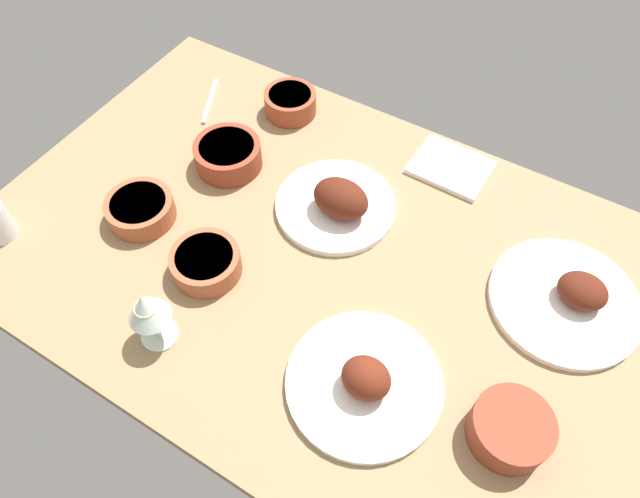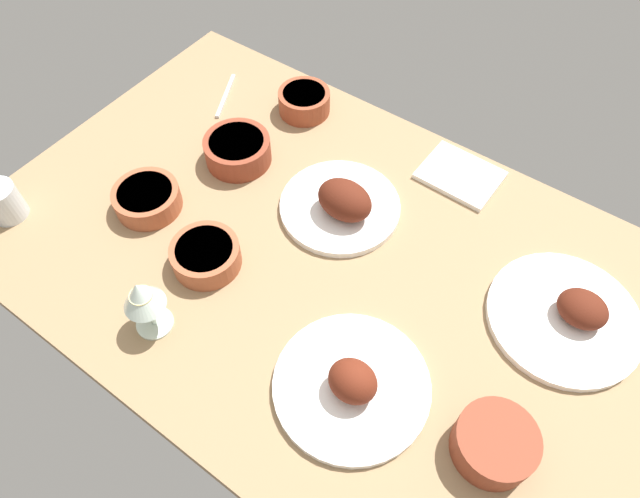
{
  "view_description": "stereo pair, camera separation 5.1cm",
  "coord_description": "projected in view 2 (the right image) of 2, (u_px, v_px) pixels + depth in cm",
  "views": [
    {
      "loc": [
        33.41,
        -55.69,
        98.4
      ],
      "look_at": [
        0.0,
        0.0,
        6.0
      ],
      "focal_mm": 31.45,
      "sensor_mm": 36.0,
      "label": 1
    },
    {
      "loc": [
        37.67,
        -52.91,
        98.4
      ],
      "look_at": [
        0.0,
        0.0,
        6.0
      ],
      "focal_mm": 31.45,
      "sensor_mm": 36.0,
      "label": 2
    }
  ],
  "objects": [
    {
      "name": "fork_loose",
      "position": [
        226.0,
        96.0,
        1.42
      ],
      "size": [
        7.95,
        15.03,
        0.8
      ],
      "primitive_type": "cube",
      "rotation": [
        0.0,
        0.0,
        5.17
      ],
      "color": "silver",
      "rests_on": "dining_table"
    },
    {
      "name": "plate_far_side",
      "position": [
        342.0,
        204.0,
        1.19
      ],
      "size": [
        25.99,
        25.99,
        9.43
      ],
      "color": "white",
      "rests_on": "dining_table"
    },
    {
      "name": "bowl_pasta",
      "position": [
        206.0,
        255.0,
        1.11
      ],
      "size": [
        13.87,
        13.87,
        5.12
      ],
      "color": "#A35133",
      "rests_on": "dining_table"
    },
    {
      "name": "bowl_sauce",
      "position": [
        147.0,
        198.0,
        1.2
      ],
      "size": [
        14.24,
        14.24,
        4.97
      ],
      "color": "#A35133",
      "rests_on": "dining_table"
    },
    {
      "name": "bowl_onions",
      "position": [
        495.0,
        443.0,
        0.89
      ],
      "size": [
        13.35,
        13.35,
        6.48
      ],
      "color": "brown",
      "rests_on": "dining_table"
    },
    {
      "name": "wine_glass",
      "position": [
        142.0,
        297.0,
        0.97
      ],
      "size": [
        7.6,
        7.6,
        14.0
      ],
      "color": "silver",
      "rests_on": "dining_table"
    },
    {
      "name": "water_tumbler",
      "position": [
        3.0,
        202.0,
        1.17
      ],
      "size": [
        7.57,
        7.57,
        7.99
      ],
      "primitive_type": "cylinder",
      "color": "silver",
      "rests_on": "dining_table"
    },
    {
      "name": "dining_table",
      "position": [
        320.0,
        260.0,
        1.16
      ],
      "size": [
        140.0,
        90.0,
        4.0
      ],
      "primitive_type": "cube",
      "color": "#937551",
      "rests_on": "ground"
    },
    {
      "name": "bowl_potatoes",
      "position": [
        304.0,
        101.0,
        1.37
      ],
      "size": [
        12.66,
        12.66,
        5.62
      ],
      "color": "brown",
      "rests_on": "dining_table"
    },
    {
      "name": "folded_napkin",
      "position": [
        460.0,
        175.0,
        1.26
      ],
      "size": [
        17.38,
        13.86,
        1.2
      ],
      "primitive_type": "cube",
      "rotation": [
        0.0,
        0.0,
        -0.02
      ],
      "color": "white",
      "rests_on": "dining_table"
    },
    {
      "name": "plate_near_viewer",
      "position": [
        352.0,
        385.0,
        0.97
      ],
      "size": [
        27.63,
        27.63,
        8.74
      ],
      "color": "white",
      "rests_on": "dining_table"
    },
    {
      "name": "bowl_cream",
      "position": [
        238.0,
        149.0,
        1.27
      ],
      "size": [
        15.13,
        15.13,
        6.0
      ],
      "color": "brown",
      "rests_on": "dining_table"
    },
    {
      "name": "plate_center_main",
      "position": [
        568.0,
        316.0,
        1.05
      ],
      "size": [
        28.72,
        28.72,
        7.29
      ],
      "color": "white",
      "rests_on": "dining_table"
    }
  ]
}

